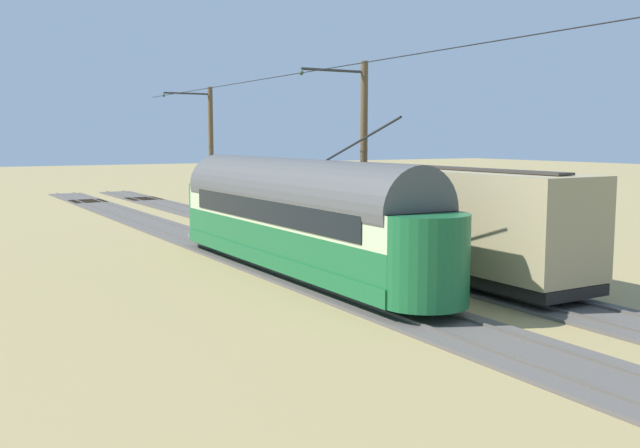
{
  "coord_description": "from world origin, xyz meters",
  "views": [
    {
      "loc": [
        14.46,
        26.91,
        5.04
      ],
      "look_at": [
        1.6,
        4.74,
        1.95
      ],
      "focal_mm": 40.05,
      "sensor_mm": 36.0,
      "label": 1
    }
  ],
  "objects_px": {
    "coach_adjacent": "(443,218)",
    "catenary_pole_mid_near": "(362,163)",
    "catenary_pole_foreground": "(210,155)",
    "vintage_streetcar": "(295,214)"
  },
  "relations": [
    {
      "from": "vintage_streetcar",
      "to": "coach_adjacent",
      "type": "bearing_deg",
      "value": 145.01
    },
    {
      "from": "catenary_pole_mid_near",
      "to": "catenary_pole_foreground",
      "type": "bearing_deg",
      "value": -90.0
    },
    {
      "from": "coach_adjacent",
      "to": "catenary_pole_mid_near",
      "type": "height_order",
      "value": "catenary_pole_mid_near"
    },
    {
      "from": "vintage_streetcar",
      "to": "catenary_pole_mid_near",
      "type": "relative_size",
      "value": 2.24
    },
    {
      "from": "coach_adjacent",
      "to": "catenary_pole_mid_near",
      "type": "xyz_separation_m",
      "value": [
        1.83,
        -2.57,
        1.94
      ]
    },
    {
      "from": "vintage_streetcar",
      "to": "catenary_pole_foreground",
      "type": "xyz_separation_m",
      "value": [
        -2.59,
        -14.97,
        1.84
      ]
    },
    {
      "from": "coach_adjacent",
      "to": "catenary_pole_foreground",
      "type": "height_order",
      "value": "catenary_pole_foreground"
    },
    {
      "from": "vintage_streetcar",
      "to": "coach_adjacent",
      "type": "relative_size",
      "value": 1.45
    },
    {
      "from": "coach_adjacent",
      "to": "catenary_pole_foreground",
      "type": "bearing_deg",
      "value": -84.21
    },
    {
      "from": "vintage_streetcar",
      "to": "catenary_pole_mid_near",
      "type": "bearing_deg",
      "value": 168.57
    }
  ]
}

